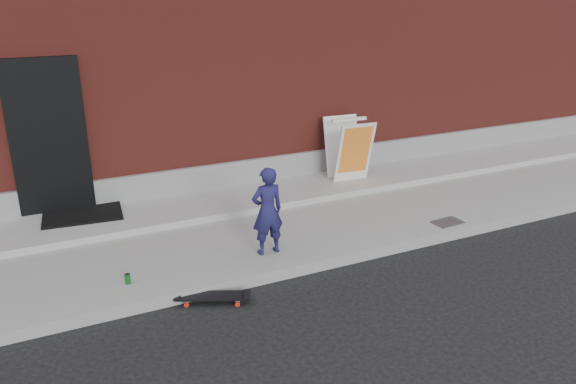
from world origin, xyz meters
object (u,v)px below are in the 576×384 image
pizza_sign (349,149)px  soda_can (128,279)px  child (267,211)px  skateboard (213,296)px

pizza_sign → soda_can: 4.65m
child → soda_can: bearing=0.5°
pizza_sign → child: bearing=-141.2°
pizza_sign → soda_can: bearing=-155.1°
child → skateboard: 1.34m
child → pizza_sign: size_ratio=1.09×
child → pizza_sign: (2.37, 1.90, 0.05)m
pizza_sign → soda_can: size_ratio=8.80×
soda_can → pizza_sign: bearing=24.9°
child → pizza_sign: 3.04m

